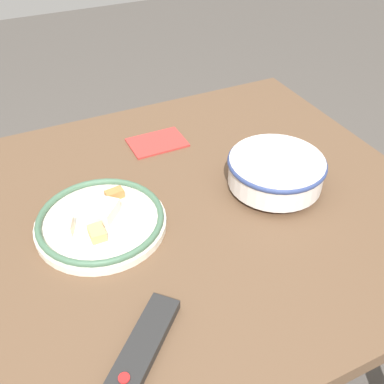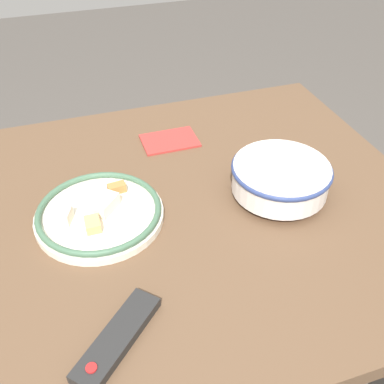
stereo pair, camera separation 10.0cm
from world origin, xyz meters
name	(u,v)px [view 2 (the right image)]	position (x,y,z in m)	size (l,w,h in m)	color
ground_plane	(187,370)	(0.00, 0.00, 0.00)	(8.00, 8.00, 0.00)	#4C4742
dining_table	(185,231)	(0.00, 0.00, 0.65)	(1.15, 0.99, 0.74)	brown
noodle_bowl	(280,177)	(-0.23, 0.03, 0.79)	(0.24, 0.24, 0.08)	silver
food_plate	(99,213)	(0.20, -0.01, 0.76)	(0.29, 0.29, 0.05)	silver
tv_remote	(117,338)	(0.22, 0.31, 0.75)	(0.18, 0.18, 0.02)	black
folded_napkin	(170,141)	(-0.04, -0.27, 0.74)	(0.15, 0.11, 0.01)	#B2332D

